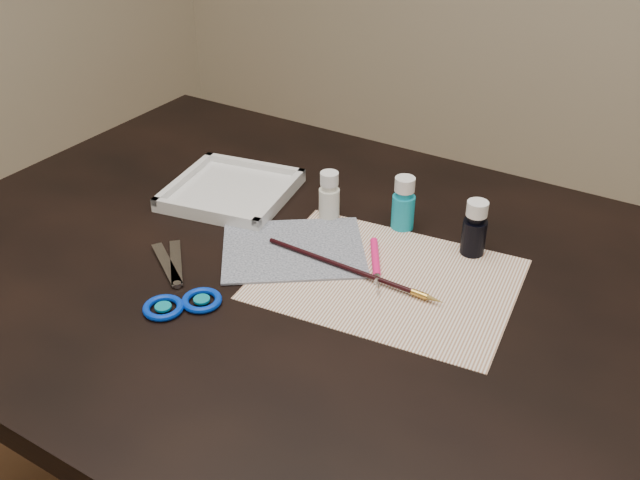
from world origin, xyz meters
The scene contains 10 objects.
table centered at (0.00, 0.00, 0.38)m, with size 1.30×0.90×0.75m, color black.
paper centered at (0.10, 0.03, 0.75)m, with size 0.36×0.28×0.00m, color white.
canvas centered at (-0.06, 0.02, 0.75)m, with size 0.22×0.17×0.00m, color black.
paint_bottle_white centered at (-0.07, 0.14, 0.79)m, with size 0.03×0.03×0.08m, color silver.
paint_bottle_cyan centered at (0.05, 0.17, 0.80)m, with size 0.04×0.04×0.09m, color #129AB6.
paint_bottle_navy centered at (0.18, 0.16, 0.79)m, with size 0.04×0.04×0.09m, color black.
paintbrush centered at (0.05, 0.01, 0.76)m, with size 0.29×0.01×0.01m, color black, non-canonical shape.
craft_knife centered at (0.07, 0.04, 0.76)m, with size 0.14×0.01×0.01m, color #FF166E, non-canonical shape.
scissors centered at (-0.17, -0.14, 0.76)m, with size 0.22×0.11×0.01m, color silver, non-canonical shape.
palette_tray centered at (-0.25, 0.11, 0.76)m, with size 0.20×0.20×0.02m, color silver.
Camera 1 is at (0.46, -0.74, 1.35)m, focal length 40.00 mm.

